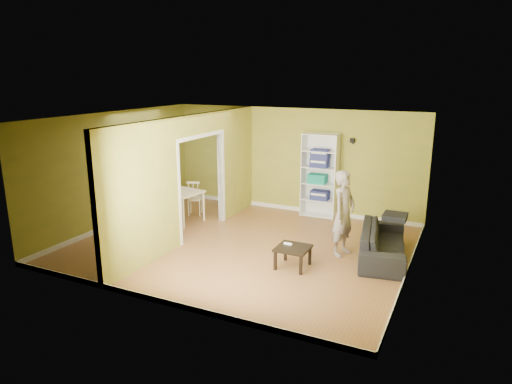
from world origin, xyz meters
TOP-DOWN VIEW (x-y plane):
  - room_shell at (0.00, 0.00)m, footprint 6.50×6.50m
  - partition at (-1.20, 0.00)m, footprint 0.22×5.50m
  - wall_speaker at (1.50, 2.69)m, footprint 0.10×0.10m
  - sofa at (2.70, 0.57)m, footprint 2.18×1.21m
  - person at (1.95, 0.41)m, footprint 0.82×0.70m
  - bookshelf at (0.78, 2.61)m, footprint 0.86×0.38m
  - paper_box_navy_a at (0.80, 2.56)m, footprint 0.43×0.28m
  - paper_box_teal at (0.73, 2.56)m, footprint 0.44×0.28m
  - paper_box_navy_b at (0.77, 2.56)m, footprint 0.42×0.28m
  - paper_box_navy_c at (0.78, 2.56)m, footprint 0.43×0.28m
  - coffee_table at (1.32, -0.59)m, footprint 0.58×0.58m
  - game_controller at (1.19, -0.51)m, footprint 0.15×0.04m
  - dining_table at (-2.16, 0.75)m, footprint 1.20×0.80m
  - chair_left at (-2.88, 0.73)m, footprint 0.54×0.54m
  - chair_near at (-2.17, 0.15)m, footprint 0.54×0.54m
  - chair_far at (-2.03, 1.36)m, footprint 0.53×0.53m

SIDE VIEW (x-z plane):
  - coffee_table at x=1.32m, z-range 0.14..0.52m
  - sofa at x=2.70m, z-range 0.00..0.79m
  - game_controller at x=1.19m, z-range 0.39..0.42m
  - chair_far at x=-2.03m, z-range 0.00..0.88m
  - chair_near at x=-2.17m, z-range 0.00..0.92m
  - chair_left at x=-2.88m, z-range 0.00..1.04m
  - paper_box_navy_a at x=0.80m, z-range 0.43..0.65m
  - dining_table at x=-2.16m, z-range 0.30..1.04m
  - paper_box_teal at x=0.73m, z-range 0.83..1.05m
  - person at x=1.95m, z-range 0.00..1.94m
  - bookshelf at x=0.78m, z-range 0.00..2.04m
  - room_shell at x=0.00m, z-range -1.95..4.55m
  - partition at x=-1.20m, z-range 0.00..2.60m
  - paper_box_navy_b at x=0.77m, z-range 1.23..1.45m
  - paper_box_navy_c at x=0.78m, z-range 1.45..1.67m
  - wall_speaker at x=1.50m, z-range 1.85..1.95m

